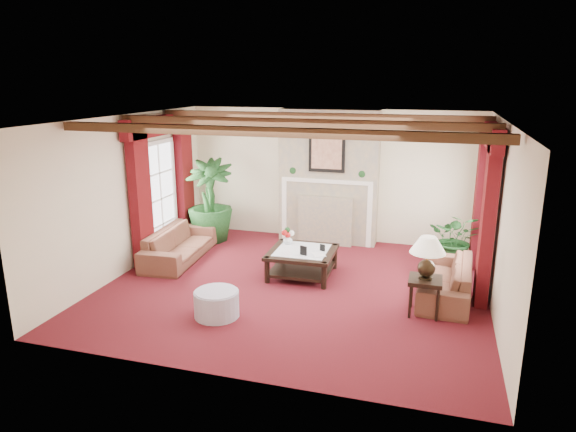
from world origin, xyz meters
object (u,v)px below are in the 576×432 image
(sofa_left, at_px, (179,239))
(sofa_right, at_px, (446,273))
(side_table, at_px, (424,296))
(ottoman, at_px, (217,304))
(potted_palm, at_px, (210,218))
(coffee_table, at_px, (302,263))

(sofa_left, distance_m, sofa_right, 4.78)
(side_table, distance_m, ottoman, 2.97)
(sofa_right, relative_size, potted_palm, 1.02)
(sofa_left, xyz_separation_m, coffee_table, (2.41, -0.15, -0.16))
(sofa_right, xyz_separation_m, potted_palm, (-4.70, 1.57, 0.11))
(potted_palm, relative_size, coffee_table, 1.70)
(sofa_right, bearing_deg, ottoman, -58.62)
(sofa_left, xyz_separation_m, ottoman, (1.65, -2.01, -0.20))
(sofa_left, height_order, potted_palm, potted_palm)
(sofa_right, distance_m, potted_palm, 4.96)
(sofa_right, relative_size, ottoman, 2.99)
(ottoman, bearing_deg, potted_palm, 115.96)
(sofa_left, relative_size, ottoman, 3.15)
(sofa_right, xyz_separation_m, ottoman, (-3.12, -1.68, -0.18))
(sofa_left, distance_m, coffee_table, 2.42)
(sofa_left, bearing_deg, potted_palm, -7.58)
(coffee_table, xyz_separation_m, ottoman, (-0.76, -1.86, -0.04))
(potted_palm, bearing_deg, coffee_table, -30.56)
(sofa_right, distance_m, coffee_table, 2.37)
(sofa_left, height_order, ottoman, sofa_left)
(potted_palm, bearing_deg, sofa_left, -93.29)
(sofa_left, relative_size, potted_palm, 1.08)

